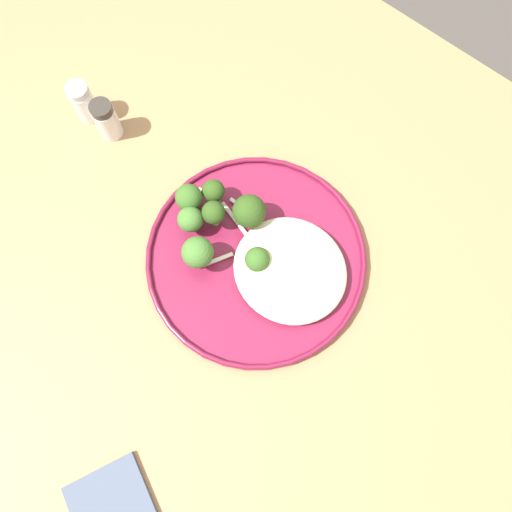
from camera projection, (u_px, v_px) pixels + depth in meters
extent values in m
plane|color=#47423D|center=(247.00, 352.00, 1.40)|extent=(6.00, 6.00, 0.00)
cube|color=#9E754C|center=(238.00, 294.00, 0.71)|extent=(1.40, 1.00, 0.04)
cube|color=olive|center=(154.00, 25.00, 1.28)|extent=(0.06, 0.06, 0.70)
cylinder|color=maroon|center=(256.00, 259.00, 0.70)|extent=(0.29, 0.29, 0.01)
torus|color=maroon|center=(256.00, 257.00, 0.69)|extent=(0.29, 0.29, 0.01)
ellipsoid|color=beige|center=(290.00, 270.00, 0.68)|extent=(0.15, 0.14, 0.03)
cylinder|color=#E5C689|center=(285.00, 256.00, 0.69)|extent=(0.02, 0.02, 0.01)
cylinder|color=#958159|center=(285.00, 255.00, 0.68)|extent=(0.02, 0.02, 0.00)
cylinder|color=beige|center=(313.00, 243.00, 0.69)|extent=(0.03, 0.03, 0.01)
cylinder|color=#988766|center=(314.00, 241.00, 0.69)|extent=(0.03, 0.03, 0.00)
cylinder|color=#DBB77A|center=(317.00, 272.00, 0.68)|extent=(0.04, 0.04, 0.01)
cylinder|color=#8E774F|center=(318.00, 271.00, 0.67)|extent=(0.03, 0.03, 0.00)
cylinder|color=#DBB77A|center=(328.00, 290.00, 0.67)|extent=(0.03, 0.03, 0.02)
cylinder|color=#8E774F|center=(329.00, 288.00, 0.66)|extent=(0.02, 0.02, 0.00)
cylinder|color=#7A994C|center=(191.00, 205.00, 0.71)|extent=(0.02, 0.02, 0.02)
sphere|color=#386023|center=(189.00, 197.00, 0.68)|extent=(0.04, 0.04, 0.04)
cylinder|color=#7A994C|center=(249.00, 219.00, 0.70)|extent=(0.02, 0.02, 0.02)
sphere|color=#2D4C19|center=(249.00, 211.00, 0.68)|extent=(0.04, 0.04, 0.04)
cylinder|color=#7A994C|center=(215.00, 219.00, 0.70)|extent=(0.01, 0.01, 0.03)
sphere|color=#2D4C19|center=(213.00, 212.00, 0.67)|extent=(0.03, 0.03, 0.03)
cylinder|color=#7A994C|center=(215.00, 197.00, 0.71)|extent=(0.02, 0.02, 0.02)
sphere|color=#2D4C19|center=(213.00, 191.00, 0.69)|extent=(0.03, 0.03, 0.03)
cylinder|color=#7A994C|center=(256.00, 263.00, 0.69)|extent=(0.01, 0.01, 0.02)
sphere|color=#386023|center=(256.00, 258.00, 0.67)|extent=(0.03, 0.03, 0.03)
cylinder|color=#89A356|center=(200.00, 258.00, 0.68)|extent=(0.02, 0.02, 0.02)
sphere|color=#42702D|center=(198.00, 252.00, 0.66)|extent=(0.04, 0.04, 0.04)
cylinder|color=#7A994C|center=(192.00, 225.00, 0.70)|extent=(0.01, 0.01, 0.02)
sphere|color=#42702D|center=(190.00, 219.00, 0.68)|extent=(0.03, 0.03, 0.03)
cube|color=silver|center=(216.00, 260.00, 0.69)|extent=(0.03, 0.04, 0.00)
cube|color=silver|center=(234.00, 218.00, 0.71)|extent=(0.06, 0.02, 0.00)
cube|color=silver|center=(192.00, 205.00, 0.71)|extent=(0.02, 0.05, 0.00)
cube|color=silver|center=(243.00, 209.00, 0.71)|extent=(0.04, 0.01, 0.00)
cylinder|color=white|center=(85.00, 104.00, 0.74)|extent=(0.03, 0.03, 0.05)
cylinder|color=silver|center=(77.00, 91.00, 0.71)|extent=(0.03, 0.03, 0.01)
cylinder|color=white|center=(108.00, 122.00, 0.73)|extent=(0.03, 0.03, 0.05)
cylinder|color=#332D28|center=(101.00, 109.00, 0.70)|extent=(0.03, 0.03, 0.01)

